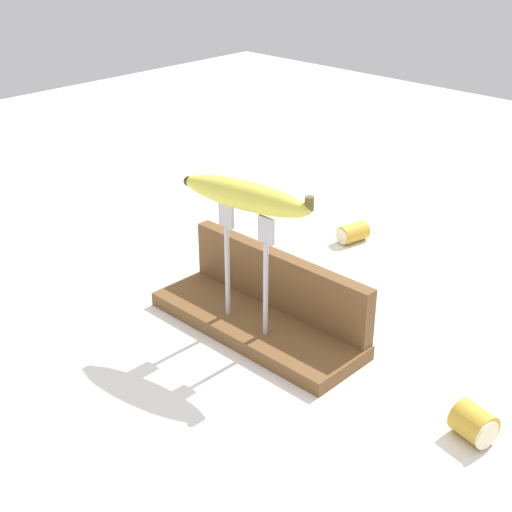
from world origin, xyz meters
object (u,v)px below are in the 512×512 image
Objects in this scene: fork_stand_center at (246,257)px; banana_chunk_far at (352,233)px; banana_chunk_near at (474,424)px; banana_raised_center at (245,195)px.

fork_stand_center is 0.39m from banana_chunk_far.
fork_stand_center is at bearing -76.92° from banana_chunk_far.
fork_stand_center is 0.36m from banana_chunk_near.
banana_chunk_far is at bearing 103.08° from fork_stand_center.
banana_chunk_near is 0.86× the size of banana_chunk_far.
fork_stand_center reaches higher than banana_chunk_far.
banana_raised_center is at bearing -76.93° from banana_chunk_far.
banana_chunk_far is (-0.08, 0.36, -0.20)m from banana_raised_center.
banana_chunk_far is (-0.08, 0.36, -0.11)m from fork_stand_center.
banana_chunk_near is 0.54m from banana_chunk_far.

